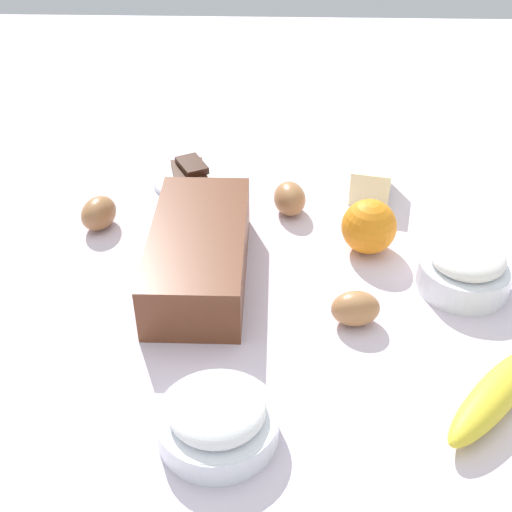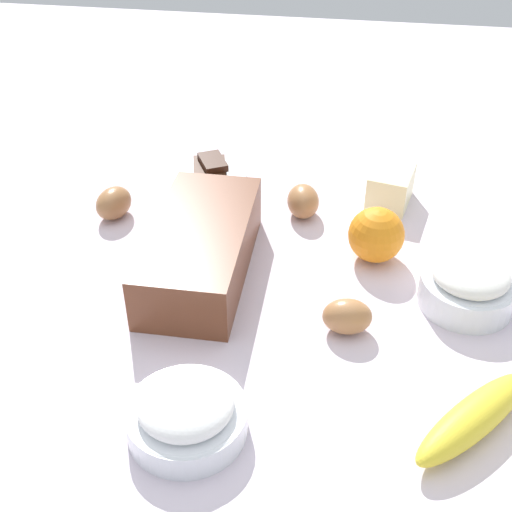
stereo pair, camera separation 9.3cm
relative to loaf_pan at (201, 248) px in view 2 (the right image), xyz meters
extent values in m
cube|color=silver|center=(-0.01, -0.08, -0.05)|extent=(2.40, 2.40, 0.02)
cube|color=brown|center=(0.00, 0.00, 0.00)|extent=(0.28, 0.13, 0.08)
cube|color=black|center=(0.00, 0.00, 0.00)|extent=(0.27, 0.12, 0.07)
cylinder|color=white|center=(-0.01, -0.37, -0.02)|extent=(0.13, 0.13, 0.04)
torus|color=white|center=(-0.01, -0.37, 0.00)|extent=(0.13, 0.13, 0.01)
ellipsoid|color=white|center=(-0.01, -0.37, 0.01)|extent=(0.10, 0.10, 0.04)
cylinder|color=white|center=(-0.28, -0.05, -0.02)|extent=(0.13, 0.13, 0.03)
torus|color=white|center=(-0.28, -0.05, -0.01)|extent=(0.13, 0.13, 0.01)
ellipsoid|color=white|center=(-0.28, -0.05, 0.00)|extent=(0.11, 0.11, 0.04)
ellipsoid|color=yellow|center=(-0.23, -0.36, -0.02)|extent=(0.17, 0.16, 0.04)
sphere|color=orange|center=(0.07, -0.24, 0.00)|extent=(0.08, 0.08, 0.08)
cube|color=#F4EDB2|center=(0.23, -0.27, -0.01)|extent=(0.10, 0.08, 0.06)
ellipsoid|color=#9E6A40|center=(0.12, 0.17, -0.02)|extent=(0.08, 0.07, 0.05)
ellipsoid|color=#AE7547|center=(-0.09, -0.21, -0.02)|extent=(0.05, 0.07, 0.05)
ellipsoid|color=#A77044|center=(0.17, -0.13, -0.02)|extent=(0.08, 0.06, 0.05)
cylinder|color=white|center=(0.26, 0.04, -0.04)|extent=(0.13, 0.13, 0.01)
cube|color=#381E11|center=(0.26, 0.04, -0.03)|extent=(0.10, 0.08, 0.01)
cube|color=black|center=(0.27, 0.04, -0.01)|extent=(0.07, 0.06, 0.01)
camera|label=1|loc=(-0.75, -0.10, 0.55)|focal=46.94mm
camera|label=2|loc=(-0.74, -0.20, 0.55)|focal=46.94mm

